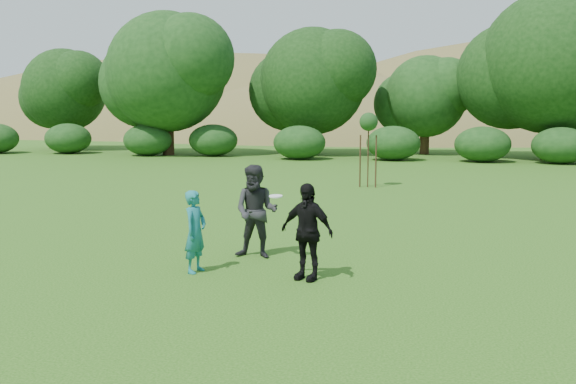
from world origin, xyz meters
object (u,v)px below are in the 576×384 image
player_grey (256,212)px  player_black (307,232)px  player_teal (195,232)px  sapling (369,124)px

player_grey → player_black: (1.31, -1.43, -0.08)m
player_teal → player_black: 2.12m
player_teal → player_grey: size_ratio=0.81×
sapling → player_black: bearing=-89.5°
player_grey → sapling: 12.21m
player_teal → player_grey: (0.81, 1.37, 0.18)m
player_black → player_grey: bearing=151.0°
player_black → sapling: size_ratio=0.61×
player_grey → sapling: (1.19, 12.06, 1.47)m
player_teal → sapling: sapling is taller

